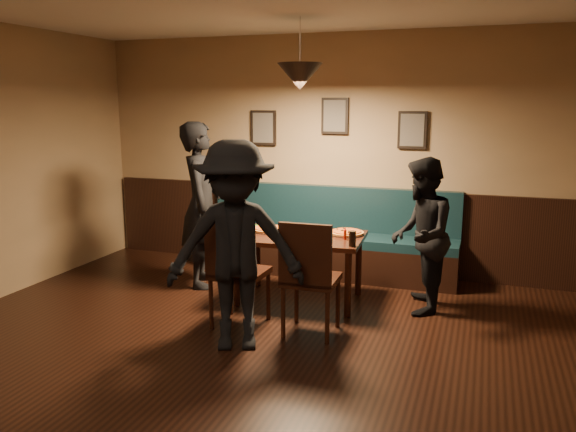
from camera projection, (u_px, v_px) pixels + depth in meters
The scene contains 22 objects.
floor at pixel (201, 407), 3.84m from camera, with size 7.00×7.00×0.00m, color black.
wall_back at pixel (335, 154), 6.81m from camera, with size 6.00×6.00×0.00m, color #8C704F.
wainscot at pixel (333, 228), 6.96m from camera, with size 5.88×0.06×1.00m, color black.
booth_bench at pixel (327, 233), 6.71m from camera, with size 3.00×0.60×1.00m, color #0F232D, non-canonical shape.
picture_left at pixel (264, 128), 7.01m from camera, with size 0.32×0.04×0.42m, color black.
picture_center at pixel (335, 116), 6.69m from camera, with size 0.32×0.04×0.42m, color black.
picture_right at pixel (412, 130), 6.43m from camera, with size 0.32×0.04×0.42m, color black.
pendant_lamp at pixel (300, 76), 5.48m from camera, with size 0.44×0.44×0.25m, color black.
dining_table at pixel (299, 268), 5.85m from camera, with size 1.28×0.82×0.69m, color black.
chair_near_left at pixel (240, 270), 5.17m from camera, with size 0.46×0.46×1.03m, color #331B0E, non-canonical shape.
chair_near_right at pixel (311, 277), 4.98m from camera, with size 0.46×0.46×1.03m, color black, non-canonical shape.
diner_left at pixel (201, 205), 6.25m from camera, with size 0.66×0.43×1.81m, color black.
diner_right at pixel (421, 236), 5.48m from camera, with size 0.73×0.57×1.50m, color black.
diner_front at pixel (235, 246), 4.63m from camera, with size 1.11×0.64×1.72m, color black.
pizza_a at pixel (268, 229), 5.97m from camera, with size 0.34×0.34×0.04m, color orange.
pizza_b at pixel (300, 238), 5.60m from camera, with size 0.32×0.32×0.04m, color orange.
pizza_c at pixel (347, 233), 5.81m from camera, with size 0.35×0.35×0.04m, color orange.
soda_glass at pixel (352, 239), 5.33m from camera, with size 0.07×0.07×0.15m, color black.
tabasco_bottle at pixel (345, 234), 5.59m from camera, with size 0.03×0.03×0.12m, color #9B1305.
napkin_a at pixel (256, 226), 6.17m from camera, with size 0.16×0.16×0.01m, color #1D6F1E.
napkin_b at pixel (238, 236), 5.74m from camera, with size 0.14×0.14×0.01m, color #1C6A1E.
cutlery_set at pixel (290, 244), 5.41m from camera, with size 0.02×0.19×0.00m, color silver.
Camera 1 is at (1.71, -3.13, 2.01)m, focal length 35.68 mm.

